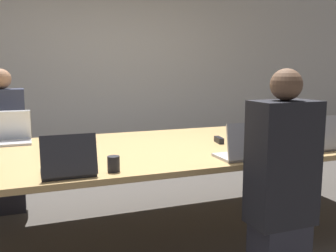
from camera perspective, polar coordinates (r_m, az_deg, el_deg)
ground_plane at (r=3.38m, az=-0.45°, el=-15.77°), size 24.00×24.00×0.00m
curtain_wall at (r=5.47m, az=-9.65°, el=8.52°), size 12.00×0.06×2.80m
conference_table at (r=3.15m, az=-0.46°, el=-3.84°), size 4.00×1.57×0.76m
laptop_far_left at (r=3.53m, az=-22.93°, el=-1.10°), size 0.35×0.28×0.28m
person_far_left at (r=3.96m, az=-23.60°, el=-2.56°), size 0.40×0.24×1.40m
laptop_near_right at (r=3.22m, az=22.51°, el=-1.95°), size 0.33×0.27×0.28m
laptop_near_midright at (r=2.71m, az=11.48°, el=-3.40°), size 0.33×0.26×0.27m
person_near_midright at (r=2.42m, az=16.90°, el=-8.99°), size 0.40×0.24×1.40m
bottle_near_midright at (r=3.02m, az=14.18°, el=-2.04°), size 0.06×0.06×0.21m
laptop_near_left at (r=2.32m, az=-14.91°, el=-5.62°), size 0.32×0.26×0.26m
cup_near_left at (r=2.37m, az=-8.29°, el=-5.73°), size 0.08×0.08×0.10m
stapler at (r=3.29m, az=7.77°, el=-2.12°), size 0.07×0.16×0.05m
notebook at (r=3.55m, az=12.62°, el=-1.71°), size 0.26×0.18×0.02m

